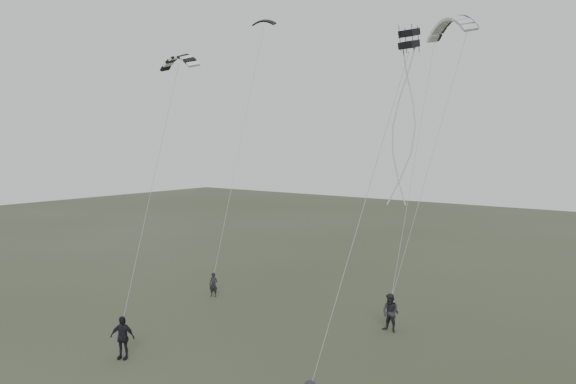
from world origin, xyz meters
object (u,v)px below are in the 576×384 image
Objects in this scene: kite_striped at (179,56)px; flyer_center at (122,337)px; flyer_left at (213,285)px; kite_box at (409,39)px; kite_dark_small at (264,21)px; flyer_right at (391,313)px; kite_pale_large at (451,18)px.

flyer_center is at bearing -57.65° from kite_striped.
kite_box is (15.40, -4.82, 13.01)m from flyer_left.
kite_dark_small reaches higher than kite_striped.
flyer_left is 2.18× the size of kite_box.
flyer_center is 24.45m from kite_dark_small.
kite_pale_large reaches higher than flyer_right.
flyer_left is 10.69m from flyer_center.
flyer_right is 22.58m from kite_dark_small.
kite_pale_large is at bearing 9.15° from flyer_left.
flyer_center is 1.17× the size of kite_dark_small.
kite_striped reaches higher than flyer_right.
kite_dark_small is at bearing 79.87° from flyer_center.
kite_box is at bearing -2.48° from kite_striped.
kite_box is (2.98, -12.04, -3.23)m from kite_pale_large.
kite_dark_small is at bearing 151.48° from kite_box.
kite_striped is (-11.75, -3.62, 13.74)m from flyer_right.
flyer_center is at bearing -82.80° from kite_pale_large.
kite_striped is at bearing -106.70° from kite_pale_large.
flyer_left is at bearing 101.03° from kite_striped.
flyer_left is at bearing -102.53° from kite_dark_small.
flyer_right is at bearing 25.55° from flyer_center.
kite_pale_large is (12.41, 7.22, 16.24)m from flyer_left.
kite_dark_small is (-13.12, 5.72, 17.46)m from flyer_right.
kite_striped is (-12.10, -10.12, -2.28)m from kite_pale_large.
flyer_right is at bearing -59.63° from kite_pale_large.
flyer_left is 0.54× the size of kite_striped.
kite_striped is (0.32, -2.90, 13.96)m from flyer_left.
flyer_center is 0.69× the size of kite_striped.
flyer_right is at bearing 21.90° from kite_striped.
flyer_center is (-8.09, -10.64, -0.01)m from flyer_right.
flyer_right is 0.70× the size of kite_striped.
kite_box reaches higher than flyer_left.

